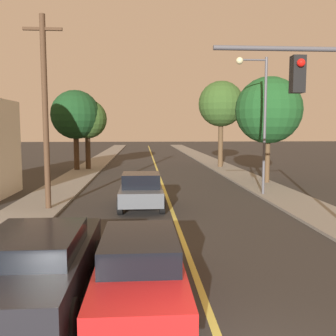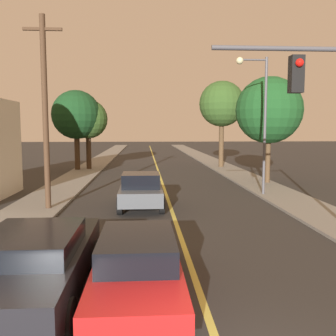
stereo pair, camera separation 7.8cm
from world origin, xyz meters
The scene contains 12 objects.
road_surface centered at (0.00, 36.00, 0.01)m, with size 9.44×80.00×0.01m.
sidewalk_left centered at (-5.97, 36.00, 0.06)m, with size 2.50×80.00×0.12m.
sidewalk_right centered at (5.97, 36.00, 0.06)m, with size 2.50×80.00×0.12m.
car_near_lane_front centered at (-1.32, 3.10, 0.72)m, with size 1.84×5.20×1.39m.
car_near_lane_second centered at (-1.32, 11.92, 0.81)m, with size 1.96×3.86×1.59m.
car_outer_lane_front centered at (-3.40, 3.02, 0.82)m, with size 2.11×5.16×1.51m.
streetlamp_right centered at (4.70, 14.60, 4.62)m, with size 1.64×0.36×7.03m.
utility_pole_left centered at (-5.32, 11.73, 4.33)m, with size 1.60×0.24×8.09m.
tree_left_near centered at (-5.89, 27.79, 4.31)m, with size 3.29×3.29×5.88m.
tree_left_far centered at (-6.78, 27.30, 4.67)m, with size 4.05×4.05×6.61m.
tree_right_near centered at (6.68, 18.75, 4.68)m, with size 4.18×4.18×6.66m.
tree_right_far centered at (5.76, 28.80, 5.70)m, with size 4.04×4.04×7.65m.
Camera 2 is at (-1.17, -4.47, 3.51)m, focal length 40.00 mm.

